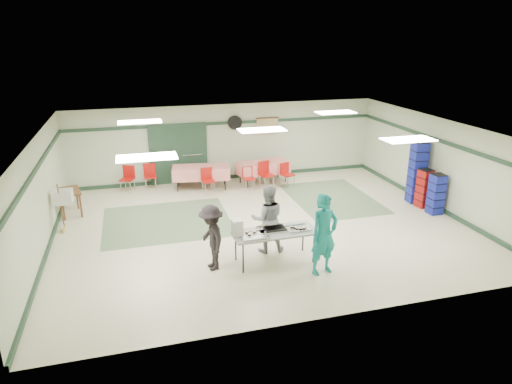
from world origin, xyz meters
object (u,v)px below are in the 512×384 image
object	(u,v)px
volunteer_dark	(211,238)
chair_d	(208,178)
chair_loose_a	(150,174)
volunteer_grey	(267,219)
dining_table_a	(263,167)
broom	(61,207)
office_printer	(63,197)
volunteer_teal	(324,235)
chair_loose_b	(128,176)
crate_stack_red	(424,188)
chair_b	(248,176)
chair_c	(286,172)
serving_table	(275,233)
crate_stack_blue_b	(436,194)
dining_table_b	(201,172)
crate_stack_blue_a	(417,172)
printer_table	(69,194)
chair_a	(265,172)

from	to	relation	value
volunteer_dark	chair_d	distance (m)	5.21
volunteer_dark	chair_loose_a	size ratio (longest dim) A/B	1.76
volunteer_grey	dining_table_a	distance (m)	5.38
volunteer_grey	broom	xyz separation A→B (m)	(-4.94, 2.59, -0.14)
volunteer_grey	office_printer	xyz separation A→B (m)	(-4.86, 2.70, 0.09)
volunteer_teal	office_printer	bearing A→B (deg)	130.90
chair_loose_b	crate_stack_red	world-z (taller)	crate_stack_red
chair_loose_b	crate_stack_red	xyz separation A→B (m)	(8.64, -3.89, 0.05)
chair_b	chair_c	bearing A→B (deg)	-2.25
serving_table	crate_stack_blue_b	world-z (taller)	crate_stack_blue_b
chair_b	crate_stack_blue_b	size ratio (longest dim) A/B	0.64
volunteer_dark	chair_loose_b	distance (m)	6.24
chair_b	crate_stack_red	distance (m)	5.62
serving_table	chair_d	world-z (taller)	chair_d
dining_table_b	broom	xyz separation A→B (m)	(-4.15, -2.59, 0.12)
volunteer_dark	dining_table_a	world-z (taller)	volunteer_dark
dining_table_b	office_printer	size ratio (longest dim) A/B	4.42
broom	crate_stack_red	bearing A→B (deg)	-19.52
dining_table_a	chair_loose_a	size ratio (longest dim) A/B	2.23
volunteer_grey	chair_loose_b	size ratio (longest dim) A/B	1.90
volunteer_grey	chair_b	distance (m)	4.68
volunteer_dark	dining_table_a	size ratio (longest dim) A/B	0.79
chair_b	crate_stack_blue_b	distance (m)	5.95
volunteer_grey	chair_loose_a	distance (m)	6.13
serving_table	chair_d	bearing A→B (deg)	95.60
dining_table_a	serving_table	bearing A→B (deg)	-113.38
dining_table_b	crate_stack_blue_a	distance (m)	7.00
serving_table	dining_table_b	world-z (taller)	dining_table_b
volunteer_dark	dining_table_b	bearing A→B (deg)	166.34
serving_table	office_printer	world-z (taller)	office_printer
volunteer_teal	chair_d	xyz separation A→B (m)	(-1.53, 5.98, -0.39)
chair_loose_a	printer_table	size ratio (longest dim) A/B	0.85
crate_stack_blue_a	dining_table_b	bearing A→B (deg)	152.98
dining_table_b	crate_stack_blue_b	xyz separation A→B (m)	(6.23, -4.19, 0.04)
chair_c	chair_loose_b	world-z (taller)	chair_loose_b
volunteer_grey	chair_loose_b	bearing A→B (deg)	-51.89
dining_table_a	chair_loose_a	xyz separation A→B (m)	(-3.89, 0.41, -0.04)
volunteer_dark	crate_stack_blue_b	bearing A→B (deg)	95.44
chair_b	printer_table	distance (m)	5.64
chair_d	broom	xyz separation A→B (m)	(-4.27, -2.03, 0.17)
serving_table	dining_table_b	xyz separation A→B (m)	(-0.78, 5.77, -0.15)
crate_stack_red	volunteer_dark	bearing A→B (deg)	-163.08
serving_table	chair_d	distance (m)	5.24
printer_table	office_printer	xyz separation A→B (m)	(0.00, -1.08, 0.28)
serving_table	volunteer_teal	distance (m)	1.18
chair_a	office_printer	xyz separation A→B (m)	(-6.18, -1.92, 0.36)
volunteer_teal	chair_loose_b	size ratio (longest dim) A/B	2.08
chair_b	chair_loose_a	bearing A→B (deg)	160.66
dining_table_b	crate_stack_blue_b	distance (m)	7.51
volunteer_teal	crate_stack_red	size ratio (longest dim) A/B	1.54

